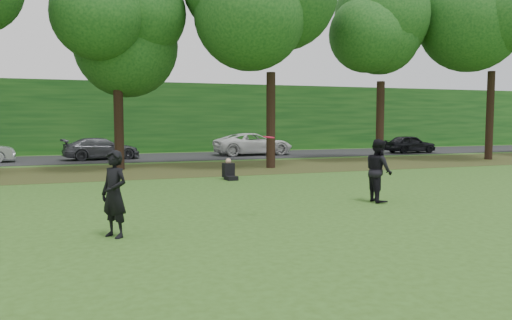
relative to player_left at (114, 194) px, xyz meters
The scene contains 9 objects.
ground 4.32m from the player_left, ahead, with size 120.00×120.00×0.00m, color #2F4F18.
leaf_litter 13.69m from the player_left, 71.94° to the left, with size 60.00×7.00×0.01m, color #433418.
street 21.43m from the player_left, 78.59° to the left, with size 70.00×7.00×0.02m, color black.
far_hedge 27.37m from the player_left, 81.08° to the left, with size 70.00×3.00×5.00m, color #124115.
player_left is the anchor object (origin of this frame).
player_right 7.67m from the player_left, 14.39° to the left, with size 0.88×0.68×1.80m, color black.
parked_cars 20.50m from the player_left, 80.27° to the left, with size 38.21×3.78×1.44m.
frisbee 3.79m from the player_left, 10.63° to the left, with size 0.29×0.29×0.06m.
seated_person 9.81m from the player_left, 59.62° to the left, with size 0.47×0.76×0.83m.
Camera 1 is at (-4.94, -10.20, 2.35)m, focal length 35.00 mm.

